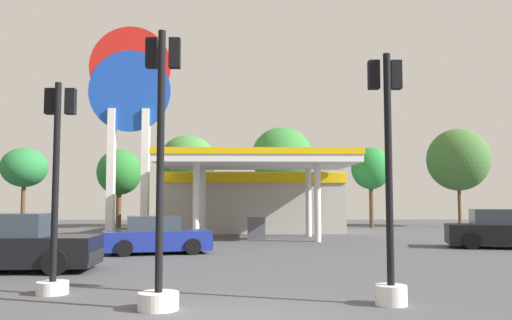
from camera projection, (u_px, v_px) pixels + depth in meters
gas_station at (255, 197)px, 32.48m from camera, size 10.68×13.00×4.37m
station_pole_sign at (130, 101)px, 30.21m from camera, size 4.71×0.56×12.02m
car_0 at (14, 245)px, 14.71m from camera, size 4.60×2.24×1.61m
car_1 at (157, 236)px, 19.54m from camera, size 4.19×2.58×1.40m
car_2 at (503, 230)px, 21.75m from camera, size 4.82×2.95×1.61m
traffic_signal_0 at (56, 206)px, 11.29m from camera, size 0.66×0.69×4.53m
traffic_signal_1 at (389, 203)px, 10.14m from camera, size 0.65×0.66×4.85m
traffic_signal_2 at (160, 209)px, 9.69m from camera, size 0.74×0.74×5.17m
tree_0 at (24, 168)px, 39.36m from camera, size 3.41×3.41×5.89m
tree_1 at (119, 173)px, 37.40m from camera, size 3.15×3.15×5.58m
tree_2 at (188, 161)px, 39.30m from camera, size 4.23×4.23×6.83m
tree_3 at (282, 157)px, 38.94m from camera, size 4.51×4.51×7.38m
tree_4 at (371, 169)px, 38.08m from camera, size 2.81×2.81×5.80m
tree_5 at (458, 160)px, 39.56m from camera, size 4.62×4.62×7.34m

